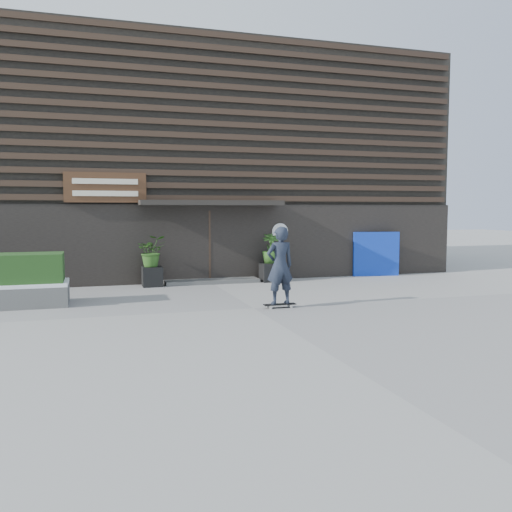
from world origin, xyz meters
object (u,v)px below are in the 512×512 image
object	(u,v)px
planter_pot_right	(270,272)
skateboarder	(280,266)
planter_pot_left	(152,277)
blue_tarp	(376,254)

from	to	relation	value
planter_pot_right	skateboarder	xyz separation A→B (m)	(-1.29, -4.54, 0.71)
planter_pot_left	blue_tarp	distance (m)	7.86
planter_pot_left	planter_pot_right	distance (m)	3.80
planter_pot_left	blue_tarp	bearing A→B (deg)	2.19
planter_pot_left	planter_pot_right	world-z (taller)	same
planter_pot_left	skateboarder	xyz separation A→B (m)	(2.51, -4.54, 0.71)
planter_pot_right	blue_tarp	bearing A→B (deg)	4.25
planter_pot_right	skateboarder	distance (m)	4.77
planter_pot_right	skateboarder	world-z (taller)	skateboarder
planter_pot_left	planter_pot_right	bearing A→B (deg)	0.00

